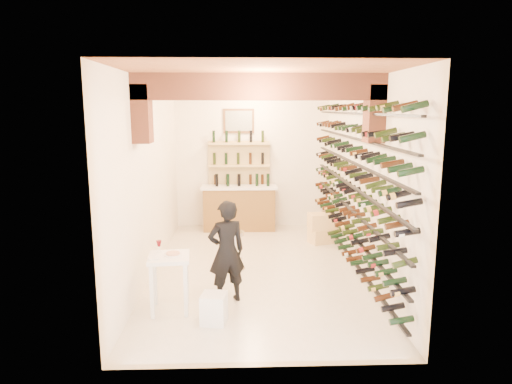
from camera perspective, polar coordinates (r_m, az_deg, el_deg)
ground at (r=7.92m, az=0.08°, el=-9.69°), size 6.00×6.00×0.00m
room_shell at (r=7.19m, az=0.15°, el=6.65°), size 3.52×6.02×3.21m
wine_rack at (r=7.74m, az=11.49°, el=1.48°), size 0.32×5.70×2.56m
back_counter at (r=10.32m, az=-2.12°, el=-1.83°), size 1.70×0.62×1.29m
back_shelving at (r=10.44m, az=-2.14°, el=1.86°), size 1.40×0.31×2.73m
tasting_table at (r=6.30m, az=-10.86°, el=-9.07°), size 0.59×0.59×0.95m
white_stool at (r=6.05m, az=-5.30°, el=-14.36°), size 0.36×0.36×0.39m
person at (r=6.47m, az=-3.72°, el=-7.48°), size 0.63×0.52×1.48m
chrome_barstool at (r=7.80m, az=-2.69°, el=-7.00°), size 0.35×0.35×0.67m
crate_lower at (r=9.48m, az=8.27°, el=-5.45°), size 0.59×0.50×0.30m
crate_upper at (r=9.40m, az=8.32°, el=-3.65°), size 0.58×0.44×0.31m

